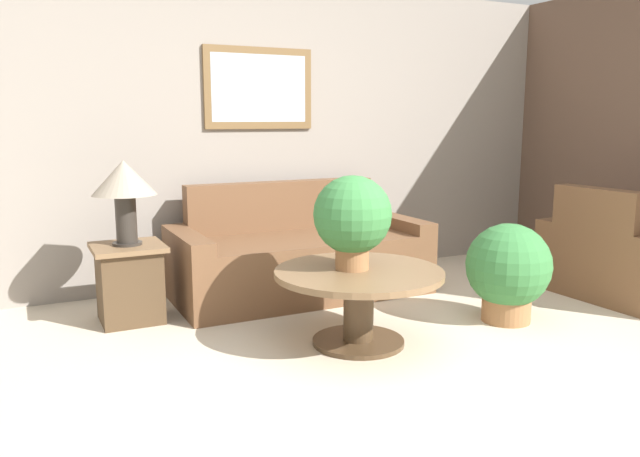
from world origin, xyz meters
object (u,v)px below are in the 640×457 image
potted_plant_floor (508,269)px  couch_main (299,258)px  side_table (130,282)px  table_lamp (124,184)px  armchair (623,260)px  coffee_table (359,291)px  potted_plant_on_table (352,217)px

potted_plant_floor → couch_main: bearing=128.1°
side_table → table_lamp: bearing=90.0°
armchair → table_lamp: size_ratio=1.90×
side_table → table_lamp: table_lamp is taller
coffee_table → side_table: 1.67m
couch_main → table_lamp: bearing=-174.9°
potted_plant_on_table → coffee_table: bearing=-57.8°
coffee_table → side_table: bearing=137.6°
side_table → potted_plant_on_table: potted_plant_on_table is taller
table_lamp → potted_plant_on_table: 1.63m
couch_main → potted_plant_on_table: bearing=-98.0°
table_lamp → potted_plant_on_table: size_ratio=1.00×
couch_main → coffee_table: bearing=-96.6°
coffee_table → potted_plant_floor: 1.18m
armchair → potted_plant_floor: size_ratio=1.60×
couch_main → potted_plant_on_table: size_ratio=3.42×
couch_main → potted_plant_on_table: 1.33m
armchair → potted_plant_on_table: bearing=87.9°
couch_main → coffee_table: 1.26m
couch_main → potted_plant_on_table: (-0.17, -1.21, 0.52)m
side_table → table_lamp: size_ratio=0.94×
potted_plant_on_table → potted_plant_floor: (1.20, -0.11, -0.44)m
armchair → potted_plant_on_table: potted_plant_on_table is taller
couch_main → table_lamp: 1.54m
potted_plant_floor → side_table: bearing=153.6°
table_lamp → couch_main: bearing=5.1°
couch_main → potted_plant_floor: bearing=-51.9°
side_table → potted_plant_floor: size_ratio=0.79×
side_table → potted_plant_on_table: size_ratio=0.93×
armchair → potted_plant_on_table: (-2.51, 0.02, 0.52)m
armchair → potted_plant_floor: (-1.31, -0.09, 0.08)m
couch_main → table_lamp: table_lamp is taller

